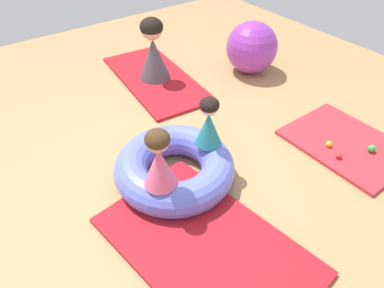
% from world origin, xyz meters
% --- Properties ---
extents(ground_plane, '(8.00, 8.00, 0.00)m').
position_xyz_m(ground_plane, '(0.00, 0.00, 0.00)').
color(ground_plane, tan).
extents(gym_mat_near_left, '(1.18, 0.93, 0.04)m').
position_xyz_m(gym_mat_near_left, '(0.76, 1.67, 0.02)').
color(gym_mat_near_left, red).
rests_on(gym_mat_near_left, ground).
extents(gym_mat_front, '(1.81, 1.27, 0.04)m').
position_xyz_m(gym_mat_front, '(0.87, -0.29, 0.02)').
color(gym_mat_front, '#B21923').
rests_on(gym_mat_front, ground).
extents(gym_mat_near_right, '(1.89, 1.01, 0.04)m').
position_xyz_m(gym_mat_near_right, '(-1.62, 0.77, 0.02)').
color(gym_mat_near_right, '#B21923').
rests_on(gym_mat_near_right, ground).
extents(inflatable_cushion, '(1.11, 1.11, 0.31)m').
position_xyz_m(inflatable_cushion, '(0.11, -0.07, 0.15)').
color(inflatable_cushion, '#6070E5').
rests_on(inflatable_cushion, ground).
extents(child_in_pink, '(0.39, 0.39, 0.54)m').
position_xyz_m(child_in_pink, '(0.33, -0.35, 0.57)').
color(child_in_pink, '#E5608E').
rests_on(child_in_pink, inflatable_cushion).
extents(child_in_teal, '(0.28, 0.28, 0.48)m').
position_xyz_m(child_in_teal, '(0.15, 0.28, 0.54)').
color(child_in_teal, teal).
rests_on(child_in_teal, inflatable_cushion).
extents(adult_seated, '(0.52, 0.52, 0.81)m').
position_xyz_m(adult_seated, '(-1.62, 0.77, 0.43)').
color(adult_seated, '#4C4751').
rests_on(adult_seated, gym_mat_near_right).
extents(play_ball_yellow, '(0.06, 0.06, 0.06)m').
position_xyz_m(play_ball_yellow, '(0.69, 1.46, 0.07)').
color(play_ball_yellow, yellow).
rests_on(play_ball_yellow, gym_mat_near_left).
extents(play_ball_red, '(0.06, 0.06, 0.06)m').
position_xyz_m(play_ball_red, '(0.86, 1.38, 0.07)').
color(play_ball_red, red).
rests_on(play_ball_red, gym_mat_near_left).
extents(play_ball_teal, '(0.09, 0.09, 0.09)m').
position_xyz_m(play_ball_teal, '(-1.79, 0.99, 0.09)').
color(play_ball_teal, teal).
rests_on(play_ball_teal, gym_mat_near_right).
extents(play_ball_green, '(0.08, 0.08, 0.08)m').
position_xyz_m(play_ball_green, '(1.00, 1.74, 0.08)').
color(play_ball_green, green).
rests_on(play_ball_green, gym_mat_near_left).
extents(exercise_ball_large, '(0.70, 0.70, 0.70)m').
position_xyz_m(exercise_ball_large, '(-1.05, 1.99, 0.35)').
color(exercise_ball_large, purple).
rests_on(exercise_ball_large, ground).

